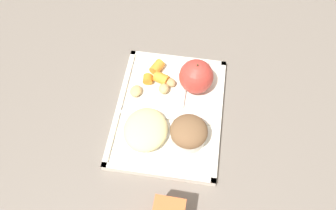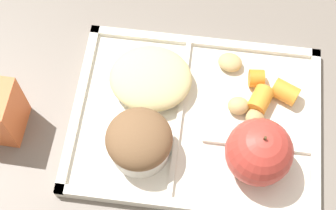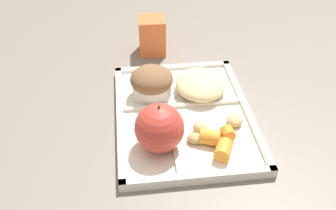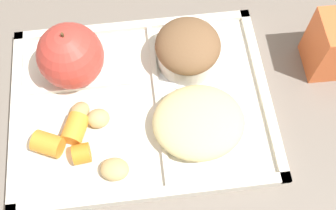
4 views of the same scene
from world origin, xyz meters
name	(u,v)px [view 2 (image 2 of 4)]	position (x,y,z in m)	size (l,w,h in m)	color
ground	(198,122)	(0.00, 0.00, 0.00)	(6.00, 6.00, 0.00)	slate
lunch_tray	(198,120)	(0.00, 0.00, 0.01)	(0.34, 0.26, 0.02)	silver
green_apple	(262,152)	(-0.08, 0.06, 0.05)	(0.09, 0.09, 0.09)	#C63D33
bran_muffin	(142,142)	(0.07, 0.06, 0.04)	(0.09, 0.09, 0.06)	silver
carrot_slice_center	(288,92)	(-0.12, -0.05, 0.03)	(0.03, 0.03, 0.04)	orange
carrot_slice_small	(259,79)	(-0.08, -0.07, 0.02)	(0.03, 0.03, 0.02)	orange
carrot_slice_near_corner	(263,100)	(-0.09, -0.03, 0.03)	(0.03, 0.03, 0.04)	orange
potato_chunk_large	(233,63)	(-0.04, -0.09, 0.02)	(0.04, 0.03, 0.02)	tan
potato_chunk_browned	(241,106)	(-0.06, -0.02, 0.02)	(0.03, 0.03, 0.02)	tan
potato_chunk_golden	(257,117)	(-0.08, -0.01, 0.02)	(0.03, 0.02, 0.02)	tan
egg_noodle_pile	(153,78)	(0.07, -0.05, 0.03)	(0.12, 0.10, 0.04)	beige
meatball_back	(158,82)	(0.06, -0.04, 0.03)	(0.03, 0.03, 0.03)	#755B4C
meatball_front	(150,97)	(0.07, -0.02, 0.03)	(0.03, 0.03, 0.03)	#755B4C
plastic_fork	(137,104)	(0.09, -0.01, 0.01)	(0.12, 0.10, 0.00)	white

